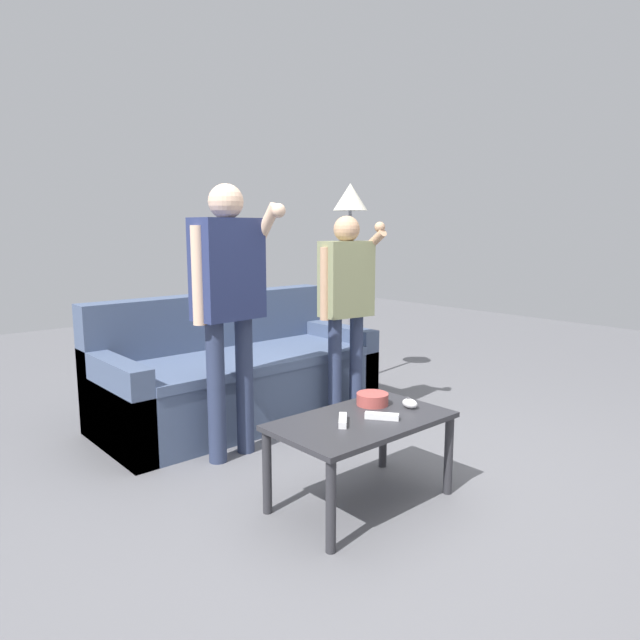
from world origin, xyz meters
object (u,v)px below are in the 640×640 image
object	(u,v)px
player_left	(229,290)
floor_lamp	(350,217)
game_remote_wand_far	(343,420)
snack_bowl	(373,399)
coffee_table	(361,431)
couch	(237,376)
player_right	(346,294)
game_remote_wand_near	(382,416)
game_remote_nunchuk	(410,403)

from	to	relation	value
player_left	floor_lamp	bearing A→B (deg)	23.05
floor_lamp	game_remote_wand_far	size ratio (longest dim) A/B	12.38
snack_bowl	player_left	distance (m)	1.01
coffee_table	floor_lamp	size ratio (longest dim) A/B	0.51
coffee_table	couch	bearing A→B (deg)	80.04
player_right	game_remote_wand_far	size ratio (longest dim) A/B	10.31
player_right	player_left	world-z (taller)	player_left
coffee_table	game_remote_wand_far	size ratio (longest dim) A/B	6.34
player_right	game_remote_wand_far	bearing A→B (deg)	-134.64
floor_lamp	player_right	distance (m)	1.10
floor_lamp	player_left	size ratio (longest dim) A/B	1.08
snack_bowl	player_left	world-z (taller)	player_left
coffee_table	player_left	distance (m)	1.10
player_right	game_remote_wand_near	xyz separation A→B (m)	(-0.71, -0.99, -0.44)
coffee_table	game_remote_nunchuk	bearing A→B (deg)	-9.19
floor_lamp	game_remote_wand_far	distance (m)	2.44
game_remote_nunchuk	game_remote_wand_far	distance (m)	0.42
couch	game_remote_wand_far	distance (m)	1.54
snack_bowl	player_right	size ratio (longest dim) A/B	0.12
floor_lamp	game_remote_wand_near	size ratio (longest dim) A/B	11.15
game_remote_wand_near	player_right	bearing A→B (deg)	54.09
player_left	game_remote_wand_far	distance (m)	1.04
snack_bowl	player_right	bearing A→B (deg)	53.98
game_remote_nunchuk	player_right	distance (m)	1.16
game_remote_wand_near	floor_lamp	bearing A→B (deg)	49.79
floor_lamp	game_remote_wand_far	bearing A→B (deg)	-135.07
snack_bowl	game_remote_wand_near	xyz separation A→B (m)	(-0.13, -0.18, -0.01)
game_remote_wand_far	player_left	bearing A→B (deg)	92.71
game_remote_wand_near	game_remote_wand_far	bearing A→B (deg)	156.41
couch	game_remote_wand_near	bearing A→B (deg)	-97.16
game_remote_wand_near	game_remote_wand_far	distance (m)	0.20
couch	game_remote_nunchuk	size ratio (longest dim) A/B	21.88
couch	player_left	world-z (taller)	player_left
snack_bowl	game_remote_wand_far	distance (m)	0.33
player_left	couch	bearing A→B (deg)	54.66
game_remote_nunchuk	game_remote_wand_far	bearing A→B (deg)	172.13
snack_bowl	game_remote_wand_near	bearing A→B (deg)	-125.40
game_remote_nunchuk	game_remote_wand_near	xyz separation A→B (m)	(-0.23, -0.02, -0.01)
couch	snack_bowl	xyz separation A→B (m)	(-0.06, -1.38, 0.16)
couch	player_right	bearing A→B (deg)	-47.83
player_left	game_remote_nunchuk	bearing A→B (deg)	-64.28
couch	snack_bowl	size ratio (longest dim) A/B	11.73
couch	game_remote_nunchuk	distance (m)	1.55
player_right	game_remote_nunchuk	bearing A→B (deg)	-116.59
couch	floor_lamp	size ratio (longest dim) A/B	1.14
couch	game_remote_wand_near	size ratio (longest dim) A/B	12.69
snack_bowl	game_remote_wand_far	world-z (taller)	snack_bowl
player_left	player_right	bearing A→B (deg)	1.17
player_right	game_remote_wand_far	world-z (taller)	player_right
player_left	game_remote_wand_near	bearing A→B (deg)	-76.98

